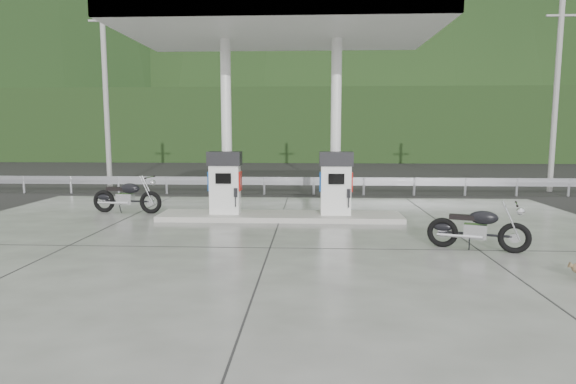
{
  "coord_description": "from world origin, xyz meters",
  "views": [
    {
      "loc": [
        0.89,
        -11.23,
        2.56
      ],
      "look_at": [
        0.3,
        1.0,
        1.0
      ],
      "focal_mm": 30.0,
      "sensor_mm": 36.0,
      "label": 1
    }
  ],
  "objects_px": {
    "gas_pump_left": "(225,183)",
    "motorcycle_left": "(127,197)",
    "gas_pump_right": "(336,183)",
    "motorcycle_right": "(478,229)"
  },
  "relations": [
    {
      "from": "gas_pump_right",
      "to": "gas_pump_left",
      "type": "bearing_deg",
      "value": 180.0
    },
    {
      "from": "gas_pump_left",
      "to": "gas_pump_right",
      "type": "height_order",
      "value": "same"
    },
    {
      "from": "gas_pump_left",
      "to": "motorcycle_left",
      "type": "distance_m",
      "value": 3.38
    },
    {
      "from": "motorcycle_left",
      "to": "motorcycle_right",
      "type": "bearing_deg",
      "value": -18.28
    },
    {
      "from": "motorcycle_left",
      "to": "motorcycle_right",
      "type": "height_order",
      "value": "motorcycle_left"
    },
    {
      "from": "gas_pump_right",
      "to": "motorcycle_right",
      "type": "xyz_separation_m",
      "value": [
        2.87,
        -3.44,
        -0.59
      ]
    },
    {
      "from": "gas_pump_left",
      "to": "gas_pump_right",
      "type": "xyz_separation_m",
      "value": [
        3.2,
        0.0,
        0.0
      ]
    },
    {
      "from": "gas_pump_left",
      "to": "motorcycle_left",
      "type": "relative_size",
      "value": 0.85
    },
    {
      "from": "gas_pump_right",
      "to": "motorcycle_left",
      "type": "xyz_separation_m",
      "value": [
        -6.44,
        0.83,
        -0.55
      ]
    },
    {
      "from": "gas_pump_left",
      "to": "motorcycle_left",
      "type": "bearing_deg",
      "value": 165.62
    }
  ]
}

